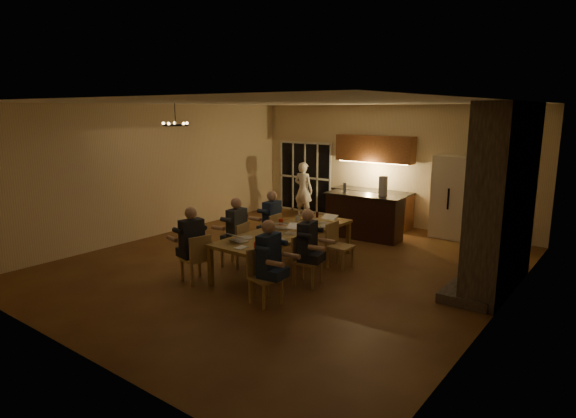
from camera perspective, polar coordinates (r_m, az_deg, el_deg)
The scene contains 44 objects.
floor at distance 9.78m, azimuth -0.12°, elevation -6.60°, with size 9.00×9.00×0.00m, color brown.
back_wall at distance 13.25m, azimuth 11.85°, elevation 5.08°, with size 8.00×0.04×3.20m, color beige.
left_wall at distance 12.24m, azimuth -15.32°, elevation 4.38°, with size 0.04×9.00×3.20m, color beige.
right_wall at distance 7.70m, azimuth 24.42°, elevation -0.37°, with size 0.04×9.00×3.20m, color beige.
ceiling at distance 9.29m, azimuth -0.12°, elevation 12.62°, with size 8.00×9.00×0.04m, color white.
french_doors at distance 14.63m, azimuth 2.07°, elevation 3.75°, with size 1.86×0.08×2.10m, color black.
fireplace at distance 8.92m, azimuth 24.18°, elevation 1.18°, with size 0.58×2.50×3.20m, color #685D51.
kitchenette at distance 13.15m, azimuth 9.99°, elevation 3.34°, with size 2.24×0.68×2.40m, color brown, non-canonical shape.
refrigerator at distance 12.30m, azimuth 18.99°, elevation 1.37°, with size 0.90×0.68×2.00m, color #F0E3C9.
dining_table at distance 9.49m, azimuth -0.20°, elevation -4.81°, with size 1.10×3.27×0.75m, color #A67F42.
bar_island at distance 11.77m, azimuth 8.99°, elevation -0.86°, with size 1.90×0.68×1.08m, color black.
chair_left_near at distance 8.87m, azimuth -10.92°, elevation -5.73°, with size 0.44×0.44×0.89m, color tan, non-canonical shape.
chair_left_mid at distance 9.63m, azimuth -6.37°, elevation -4.20°, with size 0.44×0.44×0.89m, color tan, non-canonical shape.
chair_left_far at distance 10.41m, azimuth -2.40°, elevation -2.92°, with size 0.44×0.44×0.89m, color tan, non-canonical shape.
chair_right_near at distance 7.75m, azimuth -2.65°, elevation -8.11°, with size 0.44×0.44×0.89m, color tan, non-canonical shape.
chair_right_mid at distance 8.58m, azimuth 2.34°, elevation -6.12°, with size 0.44×0.44×0.89m, color tan, non-canonical shape.
chair_right_far at distance 9.53m, azimuth 6.23°, elevation -4.37°, with size 0.44×0.44×0.89m, color tan, non-canonical shape.
person_left_near at distance 8.84m, azimuth -11.30°, elevation -4.15°, with size 0.60×0.60×1.38m, color #20222A, non-canonical shape.
person_right_near at distance 7.70m, azimuth -2.30°, elevation -6.31°, with size 0.60×0.60×1.38m, color navy, non-canonical shape.
person_left_mid at distance 9.63m, azimuth -6.07°, elevation -2.68°, with size 0.60×0.60×1.38m, color #383F43, non-canonical shape.
person_right_mid at distance 8.50m, azimuth 2.31°, elevation -4.58°, with size 0.60×0.60×1.38m, color #20222A, non-canonical shape.
person_left_far at distance 10.35m, azimuth -1.90°, elevation -1.60°, with size 0.60×0.60×1.38m, color navy, non-canonical shape.
standing_person at distance 13.86m, azimuth 1.83°, elevation 2.28°, with size 0.59×0.39×1.61m, color white.
chandelier at distance 10.48m, azimuth -13.18°, elevation 9.64°, with size 0.54×0.54×0.03m, color black.
laptop_a at distance 8.68m, azimuth -5.81°, elevation -3.10°, with size 0.32×0.28×0.23m, color silver, non-canonical shape.
laptop_b at distance 8.50m, azimuth -2.31°, elevation -3.36°, with size 0.32×0.28×0.23m, color silver, non-canonical shape.
laptop_c at distance 9.58m, azimuth -0.85°, elevation -1.62°, with size 0.32×0.28×0.23m, color silver, non-canonical shape.
laptop_d at distance 9.15m, azimuth 0.66°, elevation -2.27°, with size 0.32×0.28×0.23m, color silver, non-canonical shape.
laptop_e at distance 10.32m, azimuth 2.59°, elevation -0.67°, with size 0.32×0.28×0.23m, color silver, non-canonical shape.
laptop_f at distance 10.00m, azimuth 4.62°, elevation -1.09°, with size 0.32×0.28×0.23m, color silver, non-canonical shape.
mug_front at distance 9.03m, azimuth -2.70°, elevation -2.87°, with size 0.08×0.08×0.10m, color silver.
mug_mid at distance 9.76m, azimuth 2.14°, elevation -1.77°, with size 0.08×0.08×0.10m, color silver.
mug_back at distance 10.25m, azimuth 1.14°, elevation -1.10°, with size 0.09×0.09×0.10m, color silver.
redcup_near at distance 8.20m, azimuth -3.75°, elevation -4.32°, with size 0.09×0.09×0.12m, color #B81E0C.
redcup_mid at distance 9.88m, azimuth -0.85°, elevation -1.53°, with size 0.09×0.09×0.12m, color #B81E0C.
can_silver at distance 8.86m, azimuth -2.31°, elevation -3.09°, with size 0.06×0.06×0.12m, color #B2B2B7.
can_cola at distance 10.57m, azimuth 3.47°, elevation -0.68°, with size 0.06×0.06×0.12m, color #3F0F0C.
can_right at distance 9.38m, azimuth 2.72°, elevation -2.26°, with size 0.06×0.06×0.12m, color #B2B2B7.
plate_near at distance 8.74m, azimuth -1.10°, elevation -3.64°, with size 0.23×0.23×0.02m, color silver.
plate_left at distance 8.89m, azimuth -5.08°, elevation -3.42°, with size 0.27×0.27×0.02m, color silver.
plate_far at distance 9.77m, azimuth 4.53°, elevation -2.03°, with size 0.25×0.25×0.02m, color silver.
notepad at distance 8.29m, azimuth -5.58°, elevation -4.57°, with size 0.16×0.22×0.01m, color white.
bar_bottle at distance 11.92m, azimuth 6.75°, elevation 2.59°, with size 0.08×0.08×0.24m, color #99999E.
bar_blender at distance 11.45m, azimuth 11.20°, elevation 2.66°, with size 0.15×0.15×0.47m, color silver.
Camera 1 is at (5.62, -7.39, 3.07)m, focal length 30.00 mm.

